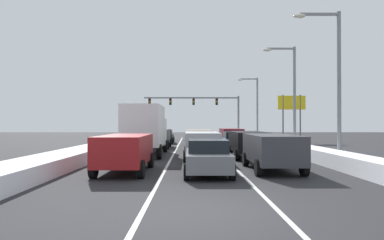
# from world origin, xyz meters

# --- Properties ---
(ground_plane) EXTENTS (120.00, 120.00, 0.00)m
(ground_plane) POSITION_xyz_m (0.00, 16.98, 0.00)
(ground_plane) COLOR #28282B
(lane_stripe_between_right_lane_and_center_lane) EXTENTS (0.14, 46.71, 0.01)m
(lane_stripe_between_right_lane_and_center_lane) POSITION_xyz_m (1.70, 21.23, 0.00)
(lane_stripe_between_right_lane_and_center_lane) COLOR silver
(lane_stripe_between_right_lane_and_center_lane) RESTS_ON ground
(lane_stripe_between_center_lane_and_left_lane) EXTENTS (0.14, 46.71, 0.01)m
(lane_stripe_between_center_lane_and_left_lane) POSITION_xyz_m (-1.70, 21.23, 0.00)
(lane_stripe_between_center_lane_and_left_lane) COLOR silver
(lane_stripe_between_center_lane_and_left_lane) RESTS_ON ground
(snow_bank_right_shoulder) EXTENTS (1.41, 46.71, 0.73)m
(snow_bank_right_shoulder) POSITION_xyz_m (7.00, 21.23, 0.37)
(snow_bank_right_shoulder) COLOR white
(snow_bank_right_shoulder) RESTS_ON ground
(snow_bank_left_shoulder) EXTENTS (2.16, 46.71, 0.69)m
(snow_bank_left_shoulder) POSITION_xyz_m (-7.00, 21.23, 0.35)
(snow_bank_left_shoulder) COLOR white
(snow_bank_left_shoulder) RESTS_ON ground
(suv_charcoal_right_lane_nearest) EXTENTS (2.16, 4.90, 1.67)m
(suv_charcoal_right_lane_nearest) POSITION_xyz_m (3.28, 7.50, 1.02)
(suv_charcoal_right_lane_nearest) COLOR #38383D
(suv_charcoal_right_lane_nearest) RESTS_ON ground
(suv_black_right_lane_second) EXTENTS (2.16, 4.90, 1.67)m
(suv_black_right_lane_second) POSITION_xyz_m (3.18, 13.43, 1.02)
(suv_black_right_lane_second) COLOR black
(suv_black_right_lane_second) RESTS_ON ground
(sedan_navy_right_lane_third) EXTENTS (2.00, 4.50, 1.51)m
(sedan_navy_right_lane_third) POSITION_xyz_m (3.15, 20.08, 0.76)
(sedan_navy_right_lane_third) COLOR navy
(sedan_navy_right_lane_third) RESTS_ON ground
(suv_maroon_right_lane_fourth) EXTENTS (2.16, 4.90, 1.67)m
(suv_maroon_right_lane_fourth) POSITION_xyz_m (3.56, 25.92, 1.02)
(suv_maroon_right_lane_fourth) COLOR maroon
(suv_maroon_right_lane_fourth) RESTS_ON ground
(sedan_gray_center_lane_nearest) EXTENTS (2.00, 4.50, 1.51)m
(sedan_gray_center_lane_nearest) POSITION_xyz_m (0.23, 6.35, 0.76)
(sedan_gray_center_lane_nearest) COLOR slate
(sedan_gray_center_lane_nearest) RESTS_ON ground
(suv_silver_center_lane_second) EXTENTS (2.16, 4.90, 1.67)m
(suv_silver_center_lane_second) POSITION_xyz_m (0.19, 12.19, 1.02)
(suv_silver_center_lane_second) COLOR #B7BABF
(suv_silver_center_lane_second) RESTS_ON ground
(suv_tan_center_lane_third) EXTENTS (2.16, 4.90, 1.67)m
(suv_tan_center_lane_third) POSITION_xyz_m (0.21, 18.82, 1.02)
(suv_tan_center_lane_third) COLOR #937F60
(suv_tan_center_lane_third) RESTS_ON ground
(sedan_green_center_lane_fourth) EXTENTS (2.00, 4.50, 1.51)m
(sedan_green_center_lane_fourth) POSITION_xyz_m (0.03, 25.32, 0.76)
(sedan_green_center_lane_fourth) COLOR #1E5633
(sedan_green_center_lane_fourth) RESTS_ON ground
(suv_red_left_lane_nearest) EXTENTS (2.16, 4.90, 1.67)m
(suv_red_left_lane_nearest) POSITION_xyz_m (-3.43, 6.98, 1.02)
(suv_red_left_lane_nearest) COLOR maroon
(suv_red_left_lane_nearest) RESTS_ON ground
(box_truck_left_lane_second) EXTENTS (2.53, 7.20, 3.36)m
(box_truck_left_lane_second) POSITION_xyz_m (-3.54, 15.08, 1.90)
(box_truck_left_lane_second) COLOR silver
(box_truck_left_lane_second) RESTS_ON ground
(suv_charcoal_left_lane_third) EXTENTS (2.16, 4.90, 1.67)m
(suv_charcoal_left_lane_third) POSITION_xyz_m (-3.39, 22.69, 1.02)
(suv_charcoal_left_lane_third) COLOR #38383D
(suv_charcoal_left_lane_third) RESTS_ON ground
(sedan_black_left_lane_fourth) EXTENTS (2.00, 4.50, 1.51)m
(sedan_black_left_lane_fourth) POSITION_xyz_m (-3.31, 29.69, 0.76)
(sedan_black_left_lane_fourth) COLOR black
(sedan_black_left_lane_fourth) RESTS_ON ground
(traffic_light_gantry) EXTENTS (14.00, 0.47, 6.20)m
(traffic_light_gantry) POSITION_xyz_m (1.31, 42.44, 4.89)
(traffic_light_gantry) COLOR slate
(traffic_light_gantry) RESTS_ON ground
(street_lamp_right_near) EXTENTS (2.66, 0.36, 8.43)m
(street_lamp_right_near) POSITION_xyz_m (7.41, 10.61, 5.02)
(street_lamp_right_near) COLOR gray
(street_lamp_right_near) RESTS_ON ground
(street_lamp_right_mid) EXTENTS (2.66, 0.36, 8.33)m
(street_lamp_right_mid) POSITION_xyz_m (7.48, 19.11, 4.97)
(street_lamp_right_mid) COLOR gray
(street_lamp_right_mid) RESTS_ON ground
(street_lamp_right_far) EXTENTS (2.66, 0.36, 8.06)m
(street_lamp_right_far) POSITION_xyz_m (7.78, 36.09, 4.83)
(street_lamp_right_far) COLOR gray
(street_lamp_right_far) RESTS_ON ground
(roadside_sign_right) EXTENTS (3.20, 0.16, 5.50)m
(roadside_sign_right) POSITION_xyz_m (11.24, 31.56, 4.02)
(roadside_sign_right) COLOR #59595B
(roadside_sign_right) RESTS_ON ground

